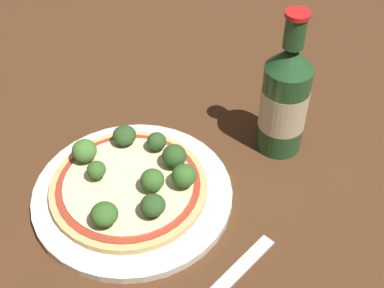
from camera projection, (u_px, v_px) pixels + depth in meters
ground_plane at (133, 197)px, 0.75m from camera, size 3.00×3.00×0.00m
plate at (131, 195)px, 0.75m from camera, size 0.28×0.28×0.01m
pizza at (128, 187)px, 0.74m from camera, size 0.22×0.22×0.01m
broccoli_floret_0 at (184, 176)px, 0.72m from camera, size 0.03×0.03×0.04m
broccoli_floret_1 at (104, 214)px, 0.67m from camera, size 0.04×0.04×0.03m
broccoli_floret_2 at (96, 170)px, 0.73m from camera, size 0.03×0.03×0.03m
broccoli_floret_3 at (152, 180)px, 0.72m from camera, size 0.03×0.03×0.03m
broccoli_floret_4 at (83, 152)px, 0.75m from camera, size 0.04×0.04×0.03m
broccoli_floret_5 at (174, 156)px, 0.75m from camera, size 0.03×0.03×0.03m
broccoli_floret_6 at (153, 205)px, 0.69m from camera, size 0.03×0.03×0.03m
broccoli_floret_7 at (157, 141)px, 0.78m from camera, size 0.03×0.03×0.03m
broccoli_floret_8 at (124, 135)px, 0.78m from camera, size 0.03×0.03×0.03m
beer_bottle at (285, 99)px, 0.77m from camera, size 0.07×0.07×0.23m
fork at (221, 286)px, 0.65m from camera, size 0.05×0.19×0.00m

